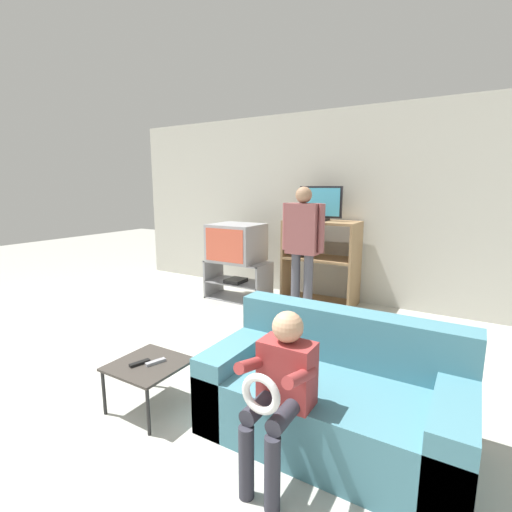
% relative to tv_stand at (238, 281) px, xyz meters
% --- Properties ---
extents(ground_plane, '(18.00, 18.00, 0.00)m').
position_rel_tv_stand_xyz_m(ground_plane, '(0.83, -3.41, -0.27)').
color(ground_plane, '#B7B7AD').
extents(wall_back, '(6.40, 0.06, 2.60)m').
position_rel_tv_stand_xyz_m(wall_back, '(0.83, 0.76, 1.03)').
color(wall_back, beige).
rests_on(wall_back, ground_plane).
extents(tv_stand, '(0.90, 0.45, 0.55)m').
position_rel_tv_stand_xyz_m(tv_stand, '(0.00, 0.00, 0.00)').
color(tv_stand, '#939399').
rests_on(tv_stand, ground_plane).
extents(television_main, '(0.68, 0.60, 0.52)m').
position_rel_tv_stand_xyz_m(television_main, '(-0.03, 0.01, 0.54)').
color(television_main, '#9E9EA3').
rests_on(television_main, tv_stand).
extents(media_shelf, '(0.98, 0.50, 1.13)m').
position_rel_tv_stand_xyz_m(media_shelf, '(1.06, 0.44, 0.31)').
color(media_shelf, '#9E7A51').
rests_on(media_shelf, ground_plane).
extents(television_flat, '(0.59, 0.20, 0.45)m').
position_rel_tv_stand_xyz_m(television_flat, '(1.02, 0.46, 1.08)').
color(television_flat, black).
rests_on(television_flat, media_shelf).
extents(snack_table, '(0.48, 0.48, 0.35)m').
position_rel_tv_stand_xyz_m(snack_table, '(0.93, -2.53, 0.04)').
color(snack_table, '#38332D').
rests_on(snack_table, ground_plane).
extents(remote_control_black, '(0.08, 0.15, 0.02)m').
position_rel_tv_stand_xyz_m(remote_control_black, '(0.90, -2.58, 0.09)').
color(remote_control_black, black).
rests_on(remote_control_black, snack_table).
extents(remote_control_white, '(0.08, 0.15, 0.02)m').
position_rel_tv_stand_xyz_m(remote_control_white, '(0.98, -2.51, 0.09)').
color(remote_control_white, gray).
rests_on(remote_control_white, snack_table).
extents(couch, '(1.57, 0.82, 0.76)m').
position_rel_tv_stand_xyz_m(couch, '(2.16, -2.14, -0.00)').
color(couch, teal).
rests_on(couch, ground_plane).
extents(person_standing_adult, '(0.53, 0.20, 1.58)m').
position_rel_tv_stand_xyz_m(person_standing_adult, '(1.08, -0.23, 0.69)').
color(person_standing_adult, '#4C4C56').
rests_on(person_standing_adult, ground_plane).
extents(person_seated_child, '(0.33, 0.43, 0.93)m').
position_rel_tv_stand_xyz_m(person_seated_child, '(2.02, -2.62, 0.28)').
color(person_seated_child, '#2D2D38').
rests_on(person_seated_child, ground_plane).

